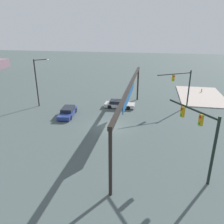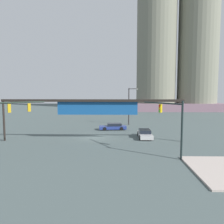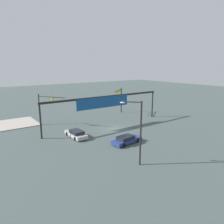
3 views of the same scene
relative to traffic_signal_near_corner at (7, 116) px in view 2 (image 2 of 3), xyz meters
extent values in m
plane|color=#475454|center=(8.59, 9.65, -4.27)|extent=(189.29, 189.29, 0.00)
cylinder|color=black|center=(1.11, 0.82, 1.49)|extent=(4.58, 3.47, 0.17)
cube|color=#B38B11|center=(0.21, 0.15, 0.88)|extent=(0.41, 0.40, 0.95)
cylinder|color=red|center=(0.12, 0.28, 1.17)|extent=(0.20, 0.17, 0.20)
cylinder|color=orange|center=(0.12, 0.28, 0.87)|extent=(0.20, 0.17, 0.20)
cylinder|color=green|center=(0.12, 0.28, 0.57)|extent=(0.20, 0.17, 0.20)
cube|color=#B38B11|center=(1.92, 1.42, 0.88)|extent=(0.41, 0.40, 0.95)
cylinder|color=red|center=(1.83, 1.55, 1.17)|extent=(0.20, 0.17, 0.20)
cylinder|color=orange|center=(1.83, 1.55, 0.87)|extent=(0.20, 0.17, 0.20)
cylinder|color=green|center=(1.83, 1.55, 0.57)|extent=(0.20, 0.17, 0.20)
cylinder|color=black|center=(18.68, -1.45, -1.24)|extent=(0.21, 0.21, 6.05)
cylinder|color=black|center=(17.08, 1.12, 1.42)|extent=(3.34, 5.22, 0.16)
cube|color=#B99A0C|center=(16.98, 1.27, 0.81)|extent=(0.39, 0.41, 0.95)
cylinder|color=red|center=(16.85, 1.18, 1.11)|extent=(0.16, 0.20, 0.20)
cylinder|color=orange|center=(16.85, 1.18, 0.81)|extent=(0.16, 0.20, 0.20)
cylinder|color=green|center=(16.85, 1.18, 0.51)|extent=(0.16, 0.20, 0.20)
cylinder|color=black|center=(14.51, 22.73, -0.43)|extent=(0.20, 0.20, 7.67)
cylinder|color=black|center=(15.26, 21.98, 3.25)|extent=(1.59, 1.59, 0.12)
ellipsoid|color=silver|center=(16.02, 21.23, 3.15)|extent=(0.64, 0.64, 0.20)
cylinder|color=black|center=(-3.92, 6.91, -1.49)|extent=(0.28, 0.28, 5.55)
cylinder|color=black|center=(21.10, 6.91, -1.49)|extent=(0.28, 0.28, 5.55)
cube|color=black|center=(8.59, 6.91, 1.46)|extent=(25.42, 0.35, 0.35)
cube|color=#164C8C|center=(9.32, 7.12, 0.49)|extent=(11.22, 0.08, 2.04)
cube|color=slate|center=(33.89, 59.93, -2.89)|extent=(31.30, 16.15, 2.75)
cube|color=#B8B6B7|center=(16.28, 9.39, -3.83)|extent=(1.89, 4.87, 0.55)
cube|color=black|center=(16.28, 9.68, -3.31)|extent=(1.65, 2.54, 0.50)
cylinder|color=black|center=(17.16, 7.89, -3.95)|extent=(0.22, 0.64, 0.64)
cylinder|color=black|center=(15.42, 7.88, -3.95)|extent=(0.22, 0.64, 0.64)
cylinder|color=black|center=(17.14, 10.90, -3.95)|extent=(0.22, 0.64, 0.64)
cylinder|color=black|center=(15.40, 10.89, -3.95)|extent=(0.22, 0.64, 0.64)
cube|color=navy|center=(11.26, 16.40, -3.83)|extent=(5.06, 2.34, 0.55)
cube|color=black|center=(11.55, 16.43, -3.31)|extent=(2.70, 1.86, 0.50)
cylinder|color=black|center=(9.85, 15.39, -3.95)|extent=(0.66, 0.29, 0.64)
cylinder|color=black|center=(9.66, 17.07, -3.95)|extent=(0.66, 0.29, 0.64)
cylinder|color=black|center=(12.86, 15.73, -3.95)|extent=(0.66, 0.29, 0.64)
cylinder|color=black|center=(12.67, 17.41, -3.95)|extent=(0.66, 0.29, 0.64)
camera|label=1|loc=(-17.58, 4.16, 7.94)|focal=35.54mm
camera|label=2|loc=(12.09, -24.17, 2.73)|focal=36.03mm
camera|label=3|loc=(30.61, 39.59, 7.32)|focal=33.88mm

